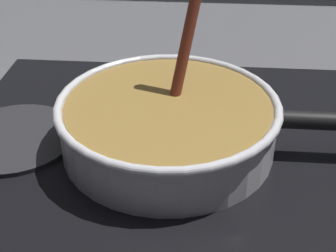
% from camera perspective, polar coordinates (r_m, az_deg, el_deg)
% --- Properties ---
extents(ground, '(2.40, 1.60, 0.04)m').
position_cam_1_polar(ground, '(0.59, -9.84, -9.00)').
color(ground, '#4C4C51').
extents(hob_plate, '(0.56, 0.48, 0.01)m').
position_cam_1_polar(hob_plate, '(0.62, -0.00, -2.87)').
color(hob_plate, black).
rests_on(hob_plate, ground).
extents(burner_ring, '(0.19, 0.19, 0.01)m').
position_cam_1_polar(burner_ring, '(0.62, -0.00, -2.12)').
color(burner_ring, '#592D0C').
rests_on(burner_ring, hob_plate).
extents(spare_burner, '(0.16, 0.16, 0.01)m').
position_cam_1_polar(spare_burner, '(0.66, -17.55, -1.29)').
color(spare_burner, '#262628').
rests_on(spare_burner, hob_plate).
extents(cooking_pan, '(0.42, 0.27, 0.26)m').
position_cam_1_polar(cooking_pan, '(0.60, 0.17, 0.44)').
color(cooking_pan, silver).
rests_on(cooking_pan, hob_plate).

